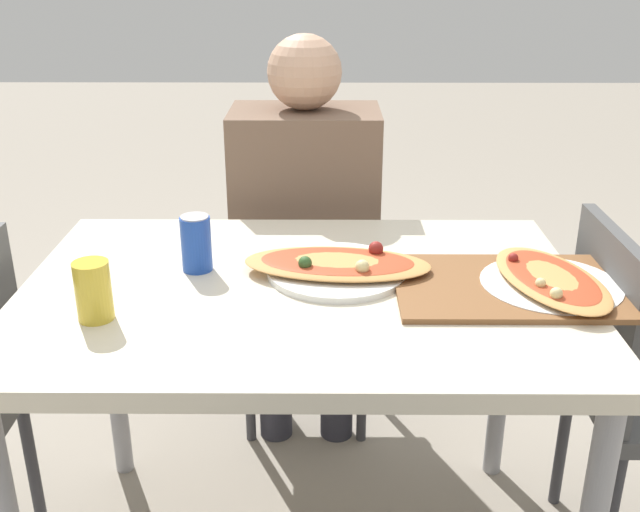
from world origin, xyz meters
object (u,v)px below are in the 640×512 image
at_px(chair_far_seated, 307,263).
at_px(soda_can, 196,243).
at_px(dining_table, 303,319).
at_px(person_seated, 305,208).
at_px(drink_glass, 93,291).
at_px(pizza_second, 551,281).
at_px(pizza_main, 338,266).

relative_size(chair_far_seated, soda_can, 6.86).
relative_size(dining_table, person_seated, 0.98).
relative_size(person_seated, drink_glass, 10.27).
bearing_deg(pizza_second, dining_table, 178.40).
distance_m(person_seated, soda_can, 0.60).
height_order(dining_table, person_seated, person_seated).
distance_m(pizza_main, pizza_second, 0.45).
bearing_deg(person_seated, dining_table, 90.81).
distance_m(chair_far_seated, drink_glass, 1.02).
relative_size(dining_table, drink_glass, 10.10).
bearing_deg(dining_table, pizza_second, -1.60).
bearing_deg(chair_far_seated, person_seated, 90.00).
height_order(person_seated, pizza_main, person_seated).
bearing_deg(pizza_main, pizza_second, -9.83).
relative_size(dining_table, chair_far_seated, 1.38).
distance_m(person_seated, drink_glass, 0.87).
bearing_deg(chair_far_seated, dining_table, 90.69).
xyz_separation_m(soda_can, pizza_second, (0.75, -0.10, -0.04)).
xyz_separation_m(person_seated, drink_glass, (-0.38, -0.78, 0.10)).
xyz_separation_m(dining_table, chair_far_seated, (-0.01, 0.74, -0.18)).
relative_size(chair_far_seated, drink_glass, 7.33).
xyz_separation_m(soda_can, drink_glass, (-0.16, -0.24, -0.00)).
xyz_separation_m(pizza_main, drink_glass, (-0.47, -0.21, 0.04)).
xyz_separation_m(drink_glass, pizza_second, (0.91, 0.14, -0.04)).
height_order(dining_table, chair_far_seated, chair_far_seated).
bearing_deg(person_seated, soda_can, 67.54).
height_order(chair_far_seated, soda_can, soda_can).
bearing_deg(soda_can, dining_table, -19.74).
distance_m(dining_table, pizza_main, 0.14).
bearing_deg(pizza_main, person_seated, 98.45).
relative_size(person_seated, pizza_second, 3.13).
distance_m(chair_far_seated, person_seated, 0.24).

